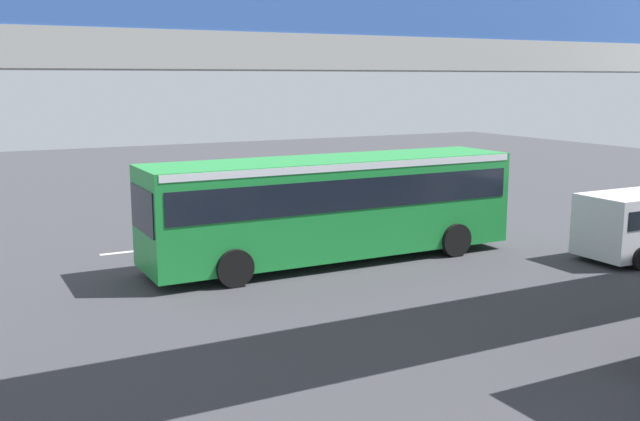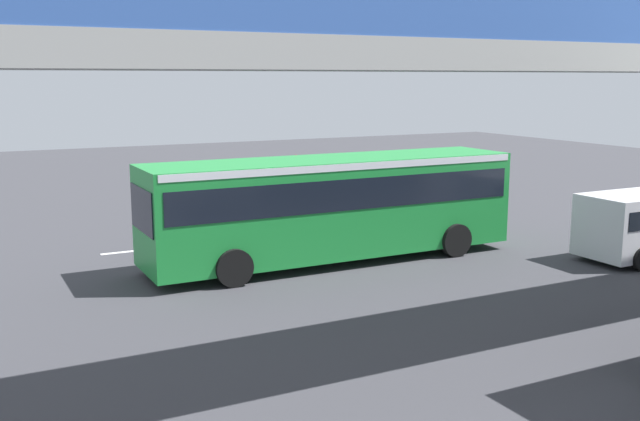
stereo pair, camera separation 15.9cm
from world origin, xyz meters
name	(u,v)px [view 1 (the left image)]	position (x,y,z in m)	size (l,w,h in m)	color
ground	(287,259)	(0.00, 0.00, 0.00)	(80.00, 80.00, 0.00)	#38383D
city_bus	(333,200)	(-1.16, 0.78, 1.88)	(11.54, 2.85, 3.15)	#1E8C38
traffic_sign	(299,181)	(-2.03, -3.32, 1.89)	(0.08, 0.60, 2.80)	slate
lane_dash_leftmost	(347,228)	(-4.00, -3.26, 0.00)	(2.00, 0.20, 0.01)	silver
lane_dash_left	(247,239)	(0.00, -3.26, 0.00)	(2.00, 0.20, 0.01)	silver
lane_dash_centre	(132,251)	(4.00, -3.26, 0.00)	(2.00, 0.20, 0.01)	silver
pedestrian_overpass	(493,87)	(0.00, 9.13, 5.35)	(25.13, 2.60, 7.23)	#9E9E99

